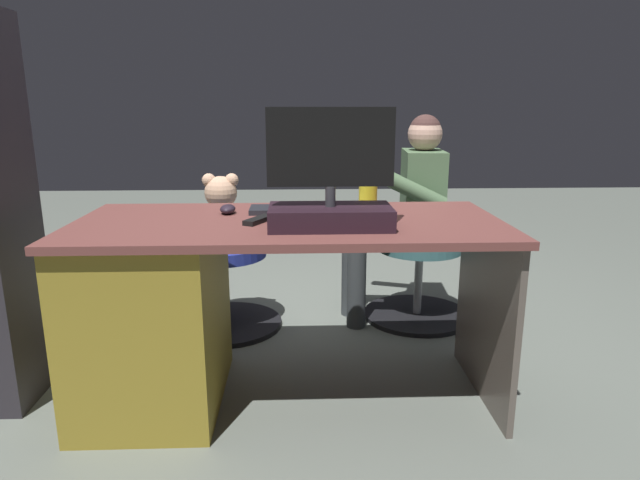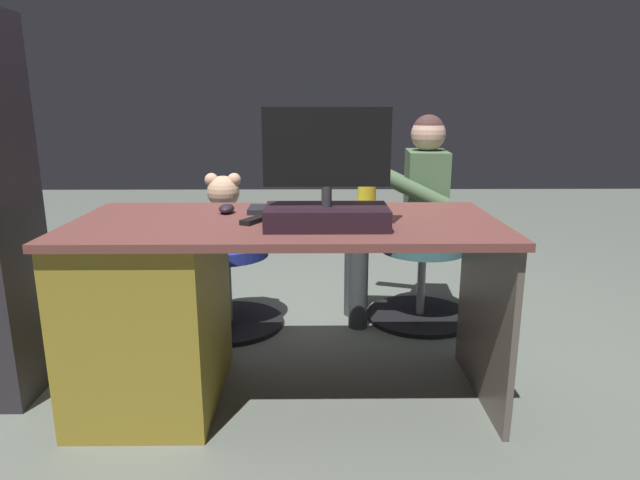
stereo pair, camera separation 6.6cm
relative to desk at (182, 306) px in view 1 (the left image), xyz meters
name	(u,v)px [view 1 (the left image)]	position (x,y,z in m)	size (l,w,h in m)	color
ground_plane	(292,350)	(-0.42, -0.41, -0.39)	(10.00, 10.00, 0.00)	slate
desk	(182,306)	(0.00, 0.00, 0.00)	(1.59, 0.73, 0.73)	brown
monitor	(330,196)	(-0.56, 0.12, 0.44)	(0.44, 0.23, 0.41)	black
keyboard	(303,209)	(-0.47, -0.15, 0.34)	(0.42, 0.14, 0.02)	#212228
computer_mouse	(228,209)	(-0.17, -0.13, 0.35)	(0.06, 0.10, 0.04)	#271D29
cup	(368,198)	(-0.73, -0.15, 0.39)	(0.07, 0.07, 0.11)	yellow
tv_remote	(259,220)	(-0.31, 0.04, 0.34)	(0.04, 0.15, 0.02)	black
notebook_binder	(337,218)	(-0.60, 0.03, 0.35)	(0.22, 0.30, 0.02)	silver
office_chair_teddy	(225,282)	(-0.07, -0.73, -0.15)	(0.58, 0.58, 0.44)	black
teddy_bear	(222,213)	(-0.07, -0.74, 0.22)	(0.25, 0.26, 0.37)	#D9A887
visitor_chair	(419,274)	(-1.10, -0.81, -0.14)	(0.58, 0.58, 0.44)	black
person	(406,203)	(-1.01, -0.80, 0.25)	(0.53, 0.50, 1.09)	#4F6B4A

